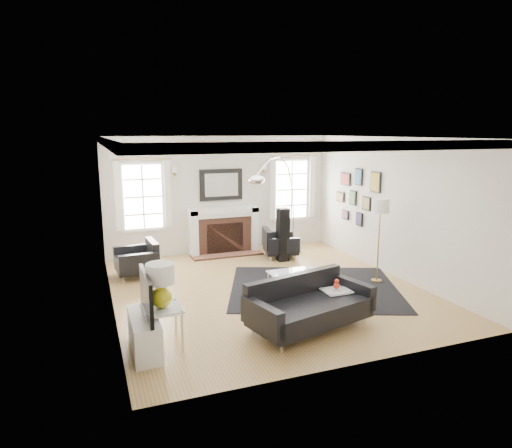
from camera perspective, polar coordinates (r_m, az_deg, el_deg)
name	(u,v)px	position (r m, az deg, el deg)	size (l,w,h in m)	color
floor	(267,289)	(8.63, 1.37, -8.18)	(6.00, 6.00, 0.00)	olive
back_wall	(221,195)	(11.07, -4.42, 3.66)	(5.50, 0.04, 2.80)	beige
front_wall	(360,258)	(5.66, 12.88, -4.22)	(5.50, 0.04, 2.80)	beige
left_wall	(108,227)	(7.69, -17.96, -0.36)	(0.04, 6.00, 2.80)	beige
right_wall	(393,207)	(9.62, 16.79, 2.01)	(0.04, 6.00, 2.80)	beige
ceiling	(268,138)	(8.12, 1.47, 10.76)	(5.50, 6.00, 0.02)	white
crown_molding	(268,141)	(8.13, 1.46, 10.33)	(5.50, 6.00, 0.12)	white
fireplace	(224,231)	(11.02, -4.04, -0.90)	(1.70, 0.69, 1.11)	white
mantel_mirror	(221,185)	(10.99, -4.37, 4.92)	(1.05, 0.07, 0.75)	black
window_left	(143,196)	(10.65, -13.96, 3.36)	(1.24, 0.15, 1.62)	white
window_right	(291,189)	(11.66, 4.44, 4.35)	(1.24, 0.15, 1.62)	white
gallery_wall	(357,193)	(10.63, 12.48, 3.82)	(0.04, 1.73, 1.29)	black
tv_unit	(145,329)	(6.41, -13.74, -12.59)	(0.35, 1.00, 1.09)	white
area_rug	(314,288)	(8.77, 7.24, -7.90)	(3.10, 2.58, 0.01)	black
sofa	(307,306)	(6.98, 6.42, -10.15)	(2.07, 1.31, 0.63)	black
armchair_left	(139,260)	(9.60, -14.44, -4.42)	(0.85, 0.93, 0.60)	black
armchair_right	(278,244)	(10.69, 2.79, -2.53)	(0.90, 0.96, 0.56)	black
coffee_table	(302,277)	(8.07, 5.76, -6.62)	(0.98, 0.98, 0.43)	silver
side_table_left	(162,315)	(6.41, -11.66, -11.08)	(0.52, 0.52, 0.58)	silver
nesting_table	(336,297)	(7.36, 9.99, -8.92)	(0.43, 0.36, 0.47)	silver
gourd_lamp	(161,282)	(6.25, -11.83, -7.17)	(0.38, 0.38, 0.62)	gold
orange_vase	(337,284)	(7.29, 10.05, -7.44)	(0.10, 0.10, 0.16)	red
arc_floor_lamp	(276,203)	(10.24, 2.57, 2.63)	(1.73, 1.60, 2.45)	white
stick_floor_lamp	(380,210)	(9.03, 15.29, 1.69)	(0.33, 0.33, 1.65)	#A58039
speaker_tower	(283,235)	(10.34, 3.38, -1.35)	(0.24, 0.24, 1.22)	black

